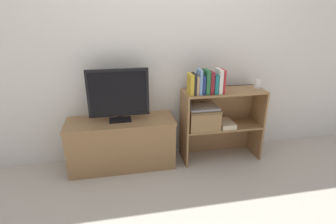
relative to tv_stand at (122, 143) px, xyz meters
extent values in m
plane|color=#BCB2A3|center=(0.49, -0.20, -0.26)|extent=(16.00, 16.00, 0.00)
cube|color=silver|center=(0.49, 0.23, 0.94)|extent=(10.00, 0.05, 2.40)
cube|color=olive|center=(0.00, 0.00, -0.01)|extent=(1.09, 0.39, 0.51)
cube|color=olive|center=(0.00, 0.00, 0.25)|extent=(1.11, 0.41, 0.02)
cube|color=black|center=(0.00, 0.00, 0.27)|extent=(0.22, 0.14, 0.01)
cylinder|color=black|center=(0.00, 0.00, 0.30)|extent=(0.04, 0.04, 0.04)
cube|color=black|center=(0.00, 0.00, 0.56)|extent=(0.60, 0.03, 0.48)
cube|color=black|center=(0.00, -0.02, 0.56)|extent=(0.56, 0.00, 0.42)
cube|color=olive|center=(0.67, -0.03, -0.06)|extent=(0.02, 0.33, 0.40)
cube|color=olive|center=(1.52, -0.03, -0.06)|extent=(0.02, 0.33, 0.40)
cube|color=olive|center=(1.10, 0.13, -0.06)|extent=(0.83, 0.02, 0.40)
cube|color=olive|center=(1.10, -0.03, 0.13)|extent=(0.83, 0.33, 0.02)
cube|color=olive|center=(0.67, -0.03, 0.33)|extent=(0.02, 0.33, 0.40)
cube|color=olive|center=(1.52, -0.03, 0.33)|extent=(0.02, 0.33, 0.40)
cube|color=olive|center=(1.10, 0.13, 0.33)|extent=(0.83, 0.02, 0.40)
cube|color=olive|center=(1.10, -0.03, 0.52)|extent=(0.83, 0.33, 0.02)
cube|color=gold|center=(0.71, -0.09, 0.64)|extent=(0.03, 0.15, 0.21)
cube|color=#232328|center=(0.74, -0.09, 0.64)|extent=(0.03, 0.12, 0.21)
cube|color=tan|center=(0.77, -0.09, 0.63)|extent=(0.02, 0.14, 0.19)
cube|color=#709ECC|center=(0.80, -0.09, 0.66)|extent=(0.03, 0.14, 0.25)
cube|color=navy|center=(0.83, -0.09, 0.63)|extent=(0.03, 0.13, 0.19)
cube|color=#286638|center=(0.87, -0.09, 0.65)|extent=(0.04, 0.15, 0.24)
cube|color=maroon|center=(0.92, -0.09, 0.64)|extent=(0.04, 0.13, 0.22)
cube|color=#1E7075|center=(0.96, -0.09, 0.63)|extent=(0.04, 0.14, 0.19)
cube|color=silver|center=(1.00, -0.09, 0.65)|extent=(0.04, 0.15, 0.24)
cube|color=#B22328|center=(1.04, -0.09, 0.65)|extent=(0.02, 0.15, 0.24)
cube|color=white|center=(1.47, -0.03, 0.58)|extent=(0.05, 0.04, 0.10)
cylinder|color=silver|center=(1.47, -0.03, 0.65)|extent=(0.01, 0.01, 0.03)
cube|color=#937047|center=(0.87, -0.05, 0.25)|extent=(0.33, 0.29, 0.22)
cube|color=brown|center=(0.87, -0.05, 0.34)|extent=(0.34, 0.30, 0.02)
cube|color=#BCBCC1|center=(0.87, -0.05, 0.36)|extent=(0.31, 0.23, 0.02)
cylinder|color=#99999E|center=(0.87, -0.05, 0.38)|extent=(0.02, 0.02, 0.00)
cube|color=beige|center=(1.13, -0.06, 0.16)|extent=(0.16, 0.25, 0.05)
camera|label=1|loc=(0.01, -2.52, 1.32)|focal=28.00mm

